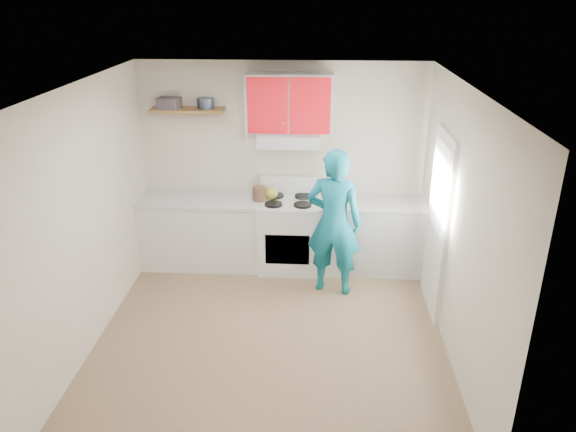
# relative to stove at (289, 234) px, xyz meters

# --- Properties ---
(floor) EXTENTS (3.80, 3.80, 0.00)m
(floor) POSITION_rel_stove_xyz_m (-0.10, -1.57, -0.46)
(floor) COLOR brown
(floor) RESTS_ON ground
(ceiling) EXTENTS (3.60, 3.80, 0.04)m
(ceiling) POSITION_rel_stove_xyz_m (-0.10, -1.57, 2.14)
(ceiling) COLOR white
(ceiling) RESTS_ON floor
(back_wall) EXTENTS (3.60, 0.04, 2.60)m
(back_wall) POSITION_rel_stove_xyz_m (-0.10, 0.32, 0.84)
(back_wall) COLOR beige
(back_wall) RESTS_ON floor
(front_wall) EXTENTS (3.60, 0.04, 2.60)m
(front_wall) POSITION_rel_stove_xyz_m (-0.10, -3.47, 0.84)
(front_wall) COLOR beige
(front_wall) RESTS_ON floor
(left_wall) EXTENTS (0.04, 3.80, 2.60)m
(left_wall) POSITION_rel_stove_xyz_m (-1.90, -1.57, 0.84)
(left_wall) COLOR beige
(left_wall) RESTS_ON floor
(right_wall) EXTENTS (0.04, 3.80, 2.60)m
(right_wall) POSITION_rel_stove_xyz_m (1.70, -1.57, 0.84)
(right_wall) COLOR beige
(right_wall) RESTS_ON floor
(door) EXTENTS (0.05, 0.85, 2.05)m
(door) POSITION_rel_stove_xyz_m (1.68, -0.88, 0.56)
(door) COLOR white
(door) RESTS_ON floor
(door_glass) EXTENTS (0.01, 0.55, 0.95)m
(door_glass) POSITION_rel_stove_xyz_m (1.65, -0.88, 0.99)
(door_glass) COLOR white
(door_glass) RESTS_ON door
(counter_left) EXTENTS (1.52, 0.60, 0.90)m
(counter_left) POSITION_rel_stove_xyz_m (-1.14, 0.02, -0.01)
(counter_left) COLOR silver
(counter_left) RESTS_ON floor
(counter_right) EXTENTS (1.32, 0.60, 0.90)m
(counter_right) POSITION_rel_stove_xyz_m (1.04, 0.02, -0.01)
(counter_right) COLOR silver
(counter_right) RESTS_ON floor
(stove) EXTENTS (0.76, 0.65, 0.92)m
(stove) POSITION_rel_stove_xyz_m (0.00, 0.00, 0.00)
(stove) COLOR white
(stove) RESTS_ON floor
(range_hood) EXTENTS (0.76, 0.44, 0.15)m
(range_hood) POSITION_rel_stove_xyz_m (0.00, 0.10, 1.24)
(range_hood) COLOR silver
(range_hood) RESTS_ON back_wall
(upper_cabinets) EXTENTS (1.02, 0.33, 0.70)m
(upper_cabinets) POSITION_rel_stove_xyz_m (0.00, 0.16, 1.66)
(upper_cabinets) COLOR red
(upper_cabinets) RESTS_ON back_wall
(shelf) EXTENTS (0.90, 0.30, 0.04)m
(shelf) POSITION_rel_stove_xyz_m (-1.25, 0.18, 1.56)
(shelf) COLOR brown
(shelf) RESTS_ON back_wall
(books) EXTENTS (0.29, 0.24, 0.14)m
(books) POSITION_rel_stove_xyz_m (-1.46, 0.16, 1.65)
(books) COLOR #443C43
(books) RESTS_ON shelf
(tin) EXTENTS (0.24, 0.24, 0.12)m
(tin) POSITION_rel_stove_xyz_m (-1.03, 0.21, 1.64)
(tin) COLOR #333D4C
(tin) RESTS_ON shelf
(kettle) EXTENTS (0.25, 0.25, 0.16)m
(kettle) POSITION_rel_stove_xyz_m (-0.23, 0.07, 0.54)
(kettle) COLOR olive
(kettle) RESTS_ON stove
(crock) EXTENTS (0.21, 0.21, 0.20)m
(crock) POSITION_rel_stove_xyz_m (-0.38, 0.01, 0.54)
(crock) COLOR #4B3221
(crock) RESTS_ON counter_left
(cutting_board) EXTENTS (0.37, 0.30, 0.02)m
(cutting_board) POSITION_rel_stove_xyz_m (0.86, -0.03, 0.45)
(cutting_board) COLOR olive
(cutting_board) RESTS_ON counter_right
(silicone_mat) EXTENTS (0.37, 0.33, 0.01)m
(silicone_mat) POSITION_rel_stove_xyz_m (1.42, 0.08, 0.44)
(silicone_mat) COLOR red
(silicone_mat) RESTS_ON counter_right
(person) EXTENTS (0.72, 0.55, 1.77)m
(person) POSITION_rel_stove_xyz_m (0.56, -0.56, 0.43)
(person) COLOR #0E6F83
(person) RESTS_ON floor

